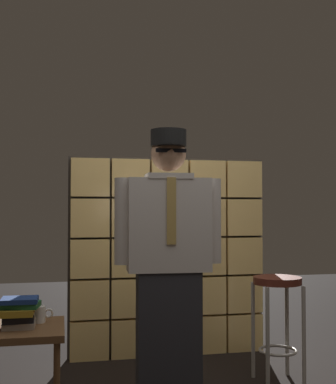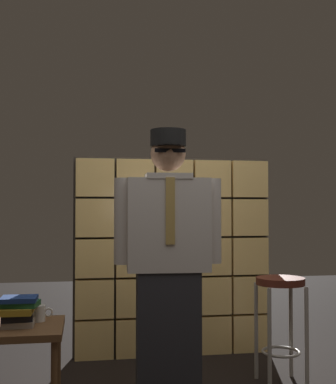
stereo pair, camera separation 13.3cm
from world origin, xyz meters
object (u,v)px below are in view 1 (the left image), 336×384
standing_person (168,260)px  book_stack (18,312)px  bar_stool (278,303)px  coffee_mug (39,314)px  side_table (18,340)px

standing_person → book_stack: size_ratio=7.01×
bar_stool → coffee_mug: bar_stool is taller
bar_stool → book_stack: bar_stool is taller
standing_person → bar_stool: size_ratio=2.34×
standing_person → book_stack: (-0.90, -0.13, -0.26)m
book_stack → standing_person: bearing=8.1°
standing_person → side_table: standing_person is taller
bar_stool → coffee_mug: bearing=-171.8°
standing_person → bar_stool: bearing=18.7°
book_stack → side_table: bearing=95.1°
standing_person → coffee_mug: size_ratio=13.65×
side_table → coffee_mug: 0.19m
bar_stool → coffee_mug: 1.64m
side_table → book_stack: (0.00, -0.03, 0.17)m
coffee_mug → bar_stool: bearing=8.2°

